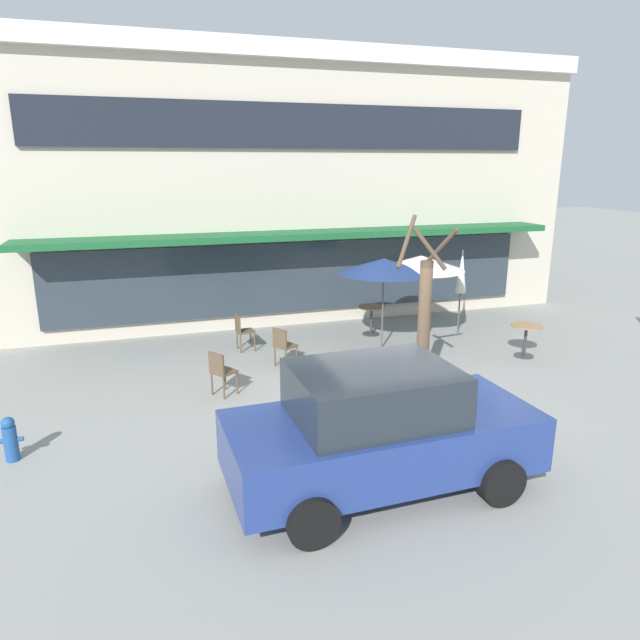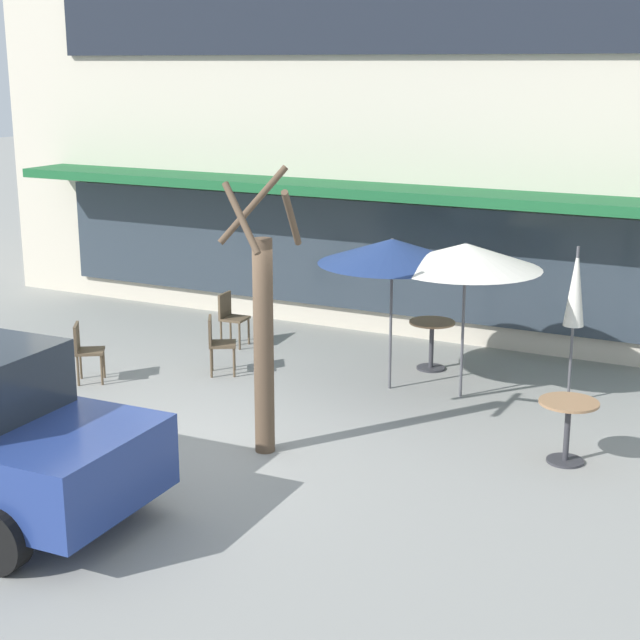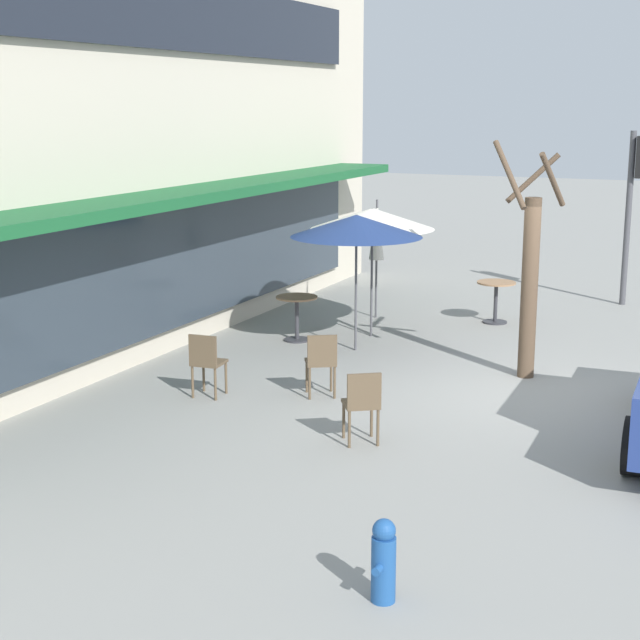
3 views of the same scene
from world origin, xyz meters
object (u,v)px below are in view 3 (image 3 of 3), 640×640
Objects in this scene: cafe_table_streetside at (496,295)px; fire_hydrant at (383,560)px; patio_umbrella_green_folded at (372,219)px; patio_umbrella_corner_open at (377,231)px; street_tree at (529,276)px; cafe_table_near_wall at (297,311)px; traffic_light_pole at (635,189)px; cafe_chair_2 at (362,401)px; cafe_chair_1 at (321,360)px; patio_umbrella_cream_folded at (356,226)px; cafe_chair_0 at (206,360)px.

fire_hydrant is (-10.40, -1.76, -0.16)m from cafe_table_streetside.
patio_umbrella_corner_open is at bearing 18.04° from patio_umbrella_green_folded.
patio_umbrella_corner_open is 4.49m from street_tree.
cafe_table_near_wall is 7.37m from traffic_light_pole.
street_tree is 6.12m from traffic_light_pole.
patio_umbrella_green_folded is (0.83, -1.02, 1.51)m from cafe_table_near_wall.
cafe_chair_2 is (-5.14, -1.90, -1.50)m from patio_umbrella_green_folded.
cafe_table_streetside is at bearing -10.23° from cafe_chair_1.
cafe_chair_2 is at bearing -145.91° from cafe_table_near_wall.
patio_umbrella_cream_folded is at bearing -172.65° from patio_umbrella_green_folded.
cafe_table_streetside reaches higher than fire_hydrant.
patio_umbrella_green_folded is 0.65× the size of street_tree.
cafe_table_near_wall is 8.88m from fire_hydrant.
patio_umbrella_green_folded reaches higher than cafe_chair_2.
cafe_table_streetside is at bearing 9.59° from fire_hydrant.
patio_umbrella_cream_folded reaches higher than cafe_chair_1.
cafe_chair_0 is 1.26× the size of fire_hydrant.
cafe_chair_1 is at bearing -167.83° from patio_umbrella_cream_folded.
traffic_light_pole is (8.19, -2.98, 1.77)m from cafe_chair_1.
cafe_chair_2 is 3.97m from street_tree.
traffic_light_pole is (4.58, -3.67, 0.27)m from patio_umbrella_green_folded.
traffic_light_pole is at bearing -38.72° from patio_umbrella_green_folded.
traffic_light_pole reaches higher than patio_umbrella_corner_open.
cafe_table_near_wall is at bearing 139.10° from traffic_light_pole.
cafe_chair_1 is (-2.79, -1.71, 0.01)m from cafe_table_near_wall.
cafe_table_streetside is 0.85× the size of cafe_chair_0.
cafe_chair_1 is 8.90m from traffic_light_pole.
traffic_light_pole is at bearing -32.23° from patio_umbrella_cream_folded.
patio_umbrella_cream_folded reaches higher than cafe_chair_0.
cafe_chair_1 is (-2.59, -0.56, -1.50)m from patio_umbrella_cream_folded.
cafe_table_streetside is 5.59m from cafe_chair_1.
cafe_chair_0 is at bearing 158.67° from cafe_table_streetside.
cafe_table_streetside is 3.79m from traffic_light_pole.
cafe_chair_0 is at bearing 114.82° from cafe_chair_1.
cafe_chair_2 is (-6.56, -2.36, -1.10)m from patio_umbrella_corner_open.
street_tree reaches higher than patio_umbrella_cream_folded.
cafe_table_streetside is at bearing 1.78° from cafe_chair_2.
traffic_light_pole is at bearing -0.99° from fire_hydrant.
traffic_light_pole is at bearing -6.40° from street_tree.
patio_umbrella_corner_open is 0.65× the size of traffic_light_pole.
cafe_chair_2 reaches higher than cafe_table_near_wall.
patio_umbrella_green_folded reaches higher than cafe_chair_1.
cafe_chair_2 is at bearing -108.43° from cafe_chair_0.
cafe_table_near_wall is at bearing 4.93° from cafe_chair_0.
traffic_light_pole is at bearing -10.29° from cafe_chair_2.
cafe_chair_2 reaches higher than cafe_table_streetside.
cafe_table_near_wall is at bearing 135.19° from cafe_table_streetside.
patio_umbrella_corner_open is (-0.47, 2.14, 1.11)m from cafe_table_streetside.
cafe_table_streetside is 7.03m from cafe_chair_2.
street_tree is (-2.87, -3.45, -0.13)m from patio_umbrella_corner_open.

